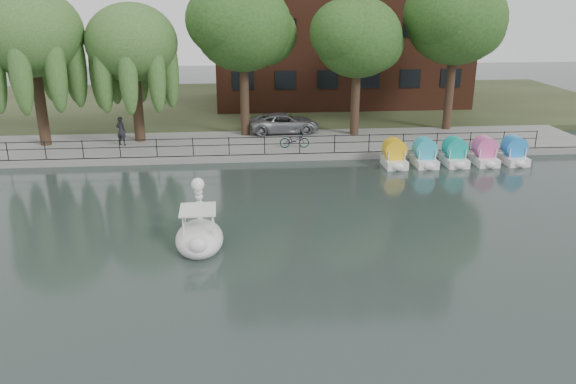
{
  "coord_description": "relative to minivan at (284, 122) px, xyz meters",
  "views": [
    {
      "loc": [
        -1.43,
        -17.47,
        8.85
      ],
      "look_at": [
        0.5,
        4.0,
        1.3
      ],
      "focal_mm": 35.0,
      "sensor_mm": 36.0,
      "label": 1
    }
  ],
  "objects": [
    {
      "name": "ground_plane",
      "position": [
        -1.55,
        -18.34,
        -1.12
      ],
      "size": [
        120.0,
        120.0,
        0.0
      ],
      "primitive_type": "plane",
      "color": "#3A4745"
    },
    {
      "name": "promenade",
      "position": [
        -1.55,
        -2.34,
        -0.92
      ],
      "size": [
        40.0,
        6.0,
        0.4
      ],
      "primitive_type": "cube",
      "color": "gray",
      "rests_on": "ground_plane"
    },
    {
      "name": "kerb",
      "position": [
        -1.55,
        -5.29,
        -0.92
      ],
      "size": [
        40.0,
        0.25,
        0.4
      ],
      "primitive_type": "cube",
      "color": "gray",
      "rests_on": "ground_plane"
    },
    {
      "name": "land_strip",
      "position": [
        -1.55,
        11.66,
        -0.94
      ],
      "size": [
        60.0,
        22.0,
        0.36
      ],
      "primitive_type": "cube",
      "color": "#47512D",
      "rests_on": "ground_plane"
    },
    {
      "name": "railing",
      "position": [
        -1.55,
        -5.09,
        0.02
      ],
      "size": [
        32.0,
        0.05,
        1.0
      ],
      "color": "black",
      "rests_on": "promenade"
    },
    {
      "name": "willow_left",
      "position": [
        -14.55,
        -1.84,
        5.75
      ],
      "size": [
        5.88,
        5.88,
        9.01
      ],
      "color": "#473323",
      "rests_on": "promenade"
    },
    {
      "name": "willow_mid",
      "position": [
        -9.05,
        -1.34,
        5.12
      ],
      "size": [
        5.32,
        5.32,
        8.15
      ],
      "color": "#473323",
      "rests_on": "promenade"
    },
    {
      "name": "broadleaf_center",
      "position": [
        -2.55,
        -0.34,
        5.94
      ],
      "size": [
        6.0,
        6.0,
        9.25
      ],
      "color": "#473323",
      "rests_on": "promenade"
    },
    {
      "name": "broadleaf_right",
      "position": [
        4.45,
        -0.84,
        5.26
      ],
      "size": [
        5.4,
        5.4,
        8.32
      ],
      "color": "#473323",
      "rests_on": "promenade"
    },
    {
      "name": "broadleaf_far",
      "position": [
        10.95,
        0.16,
        6.27
      ],
      "size": [
        6.3,
        6.3,
        9.71
      ],
      "color": "#473323",
      "rests_on": "promenade"
    },
    {
      "name": "minivan",
      "position": [
        0.0,
        0.0,
        0.0
      ],
      "size": [
        2.6,
        5.3,
        1.45
      ],
      "primitive_type": "imported",
      "rotation": [
        0.0,
        0.0,
        1.61
      ],
      "color": "gray",
      "rests_on": "promenade"
    },
    {
      "name": "bicycle",
      "position": [
        0.26,
        -3.91,
        -0.22
      ],
      "size": [
        0.65,
        1.74,
        1.0
      ],
      "primitive_type": "imported",
      "rotation": [
        0.0,
        0.0,
        1.54
      ],
      "color": "gray",
      "rests_on": "promenade"
    },
    {
      "name": "pedestrian",
      "position": [
        -9.94,
        -2.4,
        0.26
      ],
      "size": [
        0.85,
        0.74,
        1.98
      ],
      "primitive_type": "imported",
      "rotation": [
        0.0,
        0.0,
        2.71
      ],
      "color": "black",
      "rests_on": "promenade"
    },
    {
      "name": "swan_boat",
      "position": [
        -4.56,
        -16.41,
        -0.6
      ],
      "size": [
        1.85,
        2.96,
        2.39
      ],
      "rotation": [
        0.0,
        0.0,
        0.03
      ],
      "color": "white",
      "rests_on": "ground_plane"
    },
    {
      "name": "pedal_boat_row",
      "position": [
        8.85,
        -6.88,
        -0.52
      ],
      "size": [
        7.95,
        1.7,
        1.4
      ],
      "color": "white",
      "rests_on": "ground_plane"
    }
  ]
}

